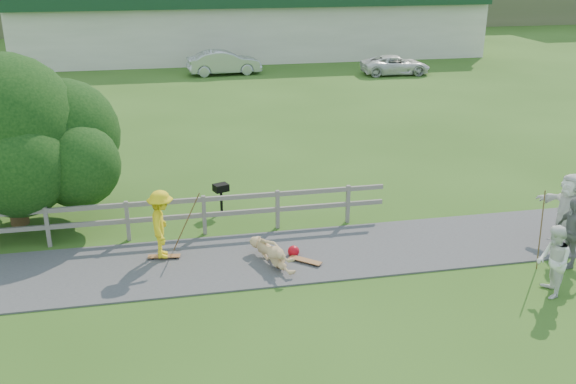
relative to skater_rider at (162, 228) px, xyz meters
name	(u,v)px	position (x,y,z in m)	size (l,w,h in m)	color
ground	(304,285)	(3.12, -1.96, -0.86)	(260.00, 260.00, 0.00)	#2D5217
path	(291,256)	(3.12, -0.46, -0.84)	(34.00, 3.00, 0.04)	#3C3C3F
fence	(103,217)	(-1.50, 1.34, -0.13)	(15.05, 0.10, 1.10)	#615C55
strip_mall	(251,18)	(7.12, 32.98, 1.72)	(32.50, 10.75, 5.10)	beige
skater_rider	(162,228)	(0.00, 0.00, 0.00)	(1.11, 0.64, 1.71)	yellow
skater_fallen	(272,253)	(2.58, -0.83, -0.54)	(1.75, 0.42, 0.64)	tan
spectator_a	(553,262)	(8.35, -3.48, -0.03)	(0.80, 0.62, 1.65)	white
spectator_b	(571,232)	(9.59, -2.27, 0.02)	(1.03, 0.43, 1.76)	slate
spectator_d	(567,210)	(10.21, -1.16, 0.11)	(1.79, 0.57, 1.93)	white
car_silver	(224,62)	(4.22, 25.00, -0.12)	(1.56, 4.47, 1.47)	#ABADB3
car_white	(395,65)	(14.55, 22.89, -0.27)	(1.94, 4.21, 1.17)	white
tree	(9,153)	(-3.91, 3.08, 1.23)	(6.32, 6.32, 4.17)	black
bbq	(221,198)	(1.72, 2.75, -0.41)	(0.41, 0.31, 0.88)	black
longboard_rider	(164,258)	(0.00, 0.00, -0.81)	(0.80, 0.19, 0.09)	brown
longboard_fallen	(305,262)	(3.38, -0.93, -0.81)	(0.84, 0.21, 0.09)	brown
helmet	(294,251)	(3.18, -0.48, -0.71)	(0.29, 0.29, 0.29)	#BB0916
pole_rider	(186,220)	(0.60, 0.40, 0.00)	(0.03, 0.03, 1.71)	brown
pole_spec_left	(541,231)	(8.74, -2.31, 0.16)	(0.03, 0.03, 2.03)	brown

